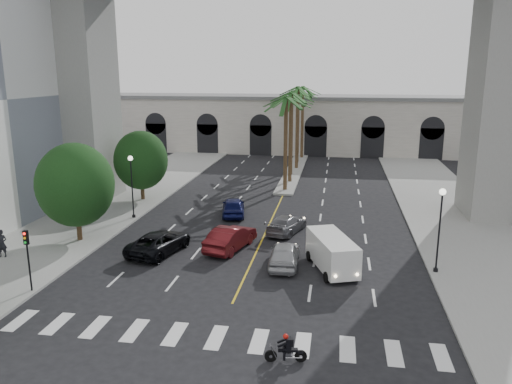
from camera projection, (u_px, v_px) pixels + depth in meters
name	position (u px, v px, depth m)	size (l,w,h in m)	color
ground	(224.00, 322.00, 24.57)	(140.00, 140.00, 0.00)	black
sidewalk_left	(88.00, 219.00, 41.32)	(8.00, 100.00, 0.15)	gray
sidewalk_right	(469.00, 239.00, 36.55)	(8.00, 100.00, 0.15)	gray
median	(294.00, 172.00, 60.98)	(2.00, 24.00, 0.20)	gray
pier_building	(304.00, 123.00, 76.30)	(71.00, 10.50, 8.50)	silver
palm_a	(286.00, 102.00, 49.27)	(3.20, 3.20, 10.30)	#47331E
palm_b	(291.00, 97.00, 53.03)	(3.20, 3.20, 10.60)	#47331E
palm_c	(292.00, 99.00, 57.02)	(3.20, 3.20, 10.10)	#47331E
palm_d	(298.00, 91.00, 60.63)	(3.20, 3.20, 10.90)	#47331E
palm_e	(298.00, 94.00, 64.61)	(3.20, 3.20, 10.40)	#47331E
palm_f	(303.00, 91.00, 68.33)	(3.20, 3.20, 10.70)	#47331E
street_tree_mid	(75.00, 185.00, 35.23)	(5.44, 5.44, 7.21)	#382616
street_tree_far	(141.00, 160.00, 46.81)	(5.04, 5.04, 6.68)	#382616
lamp_post_left_far	(132.00, 181.00, 40.96)	(0.40, 0.40, 5.35)	black
lamp_post_right	(440.00, 223.00, 29.67)	(0.40, 0.40, 5.35)	black
traffic_signal_far	(27.00, 250.00, 27.21)	(0.25, 0.18, 3.65)	black
motorcycle_rider	(287.00, 349.00, 21.07)	(1.80, 0.51, 1.30)	black
car_a	(284.00, 254.00, 31.55)	(1.82, 4.51, 1.54)	#A4A5A9
car_b	(231.00, 238.00, 34.46)	(1.76, 5.04, 1.66)	#561115
car_c	(159.00, 242.00, 33.80)	(2.47, 5.37, 1.49)	black
car_d	(286.00, 224.00, 38.07)	(1.89, 4.65, 1.35)	slate
car_e	(233.00, 207.00, 42.57)	(1.86, 4.61, 1.57)	#10154C
cargo_van	(332.00, 252.00, 30.70)	(3.48, 5.36, 2.14)	silver
pedestrian_a	(2.00, 243.00, 32.61)	(0.67, 0.44, 1.84)	black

